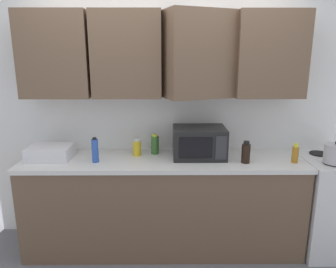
# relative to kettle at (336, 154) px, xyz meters

# --- Properties ---
(wall_back_with_cabinets) EXTENTS (3.44, 0.52, 2.60)m
(wall_back_with_cabinets) POSITION_rel_kettle_xyz_m (-1.50, 0.39, 0.58)
(wall_back_with_cabinets) COLOR white
(wall_back_with_cabinets) RESTS_ON ground_plane
(counter_run) EXTENTS (2.57, 0.63, 0.90)m
(counter_run) POSITION_rel_kettle_xyz_m (-1.50, 0.16, -0.54)
(counter_run) COLOR brown
(counter_run) RESTS_ON ground_plane
(kettle) EXTENTS (0.20, 0.20, 0.20)m
(kettle) POSITION_rel_kettle_xyz_m (0.00, 0.00, 0.00)
(kettle) COLOR #B2B2B7
(kettle) RESTS_ON stove_range
(microwave) EXTENTS (0.48, 0.37, 0.28)m
(microwave) POSITION_rel_kettle_xyz_m (-1.17, 0.21, 0.05)
(microwave) COLOR black
(microwave) RESTS_ON counter_run
(dish_rack) EXTENTS (0.38, 0.30, 0.12)m
(dish_rack) POSITION_rel_kettle_xyz_m (-2.53, 0.16, -0.03)
(dish_rack) COLOR silver
(dish_rack) RESTS_ON counter_run
(bottle_amber_vinegar) EXTENTS (0.06, 0.06, 0.17)m
(bottle_amber_vinegar) POSITION_rel_kettle_xyz_m (-0.34, 0.04, -0.01)
(bottle_amber_vinegar) COLOR #AD701E
(bottle_amber_vinegar) RESTS_ON counter_run
(bottle_blue_cleaner) EXTENTS (0.06, 0.06, 0.23)m
(bottle_blue_cleaner) POSITION_rel_kettle_xyz_m (-2.10, 0.07, 0.01)
(bottle_blue_cleaner) COLOR #2D56B7
(bottle_blue_cleaner) RESTS_ON counter_run
(bottle_green_oil) EXTENTS (0.07, 0.07, 0.19)m
(bottle_green_oil) POSITION_rel_kettle_xyz_m (-1.58, 0.31, -0.00)
(bottle_green_oil) COLOR #386B2D
(bottle_green_oil) RESTS_ON counter_run
(bottle_yellow_mustard) EXTENTS (0.08, 0.08, 0.17)m
(bottle_yellow_mustard) POSITION_rel_kettle_xyz_m (-1.75, 0.26, -0.02)
(bottle_yellow_mustard) COLOR gold
(bottle_yellow_mustard) RESTS_ON counter_run
(bottle_soy_dark) EXTENTS (0.08, 0.08, 0.20)m
(bottle_soy_dark) POSITION_rel_kettle_xyz_m (-0.77, 0.04, -0.00)
(bottle_soy_dark) COLOR black
(bottle_soy_dark) RESTS_ON counter_run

